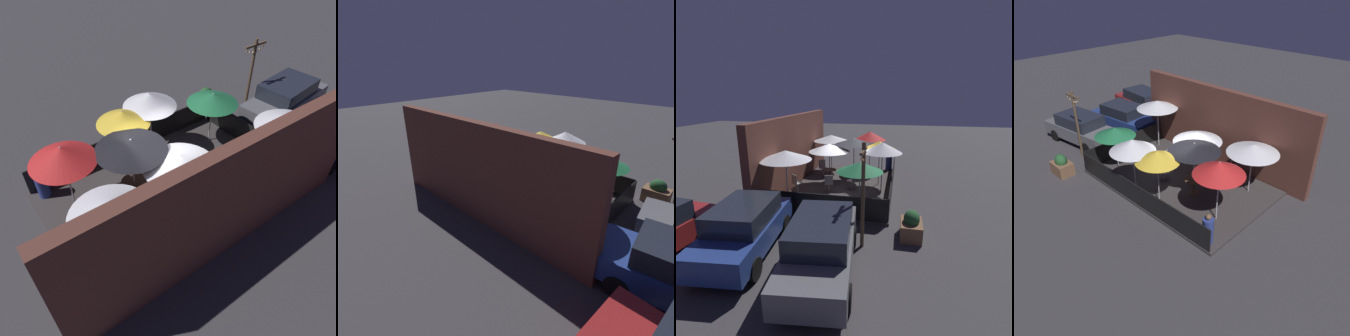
{
  "view_description": "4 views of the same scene",
  "coord_description": "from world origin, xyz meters",
  "views": [
    {
      "loc": [
        4.59,
        6.32,
        8.02
      ],
      "look_at": [
        0.2,
        0.32,
        1.37
      ],
      "focal_mm": 35.0,
      "sensor_mm": 36.0,
      "label": 1
    },
    {
      "loc": [
        -6.67,
        8.28,
        5.7
      ],
      "look_at": [
        0.92,
        0.29,
        1.06
      ],
      "focal_mm": 28.0,
      "sensor_mm": 36.0,
      "label": 2
    },
    {
      "loc": [
        -12.97,
        -2.75,
        4.82
      ],
      "look_at": [
        -0.01,
        0.06,
        1.05
      ],
      "focal_mm": 28.0,
      "sensor_mm": 36.0,
      "label": 3
    },
    {
      "loc": [
        8.76,
        -8.86,
        8.19
      ],
      "look_at": [
        0.56,
        -0.44,
        1.2
      ],
      "focal_mm": 35.0,
      "sensor_mm": 36.0,
      "label": 4
    }
  ],
  "objects": [
    {
      "name": "ground_plane",
      "position": [
        0.0,
        0.0,
        0.0
      ],
      "size": [
        60.0,
        60.0,
        0.0
      ],
      "primitive_type": "plane",
      "color": "#383538"
    },
    {
      "name": "patio_deck",
      "position": [
        0.0,
        0.0,
        0.06
      ],
      "size": [
        7.88,
        5.04,
        0.12
      ],
      "color": "#383333",
      "rests_on": "ground_plane"
    },
    {
      "name": "building_wall",
      "position": [
        0.0,
        2.75,
        1.88
      ],
      "size": [
        9.48,
        0.36,
        3.76
      ],
      "color": "brown",
      "rests_on": "ground_plane"
    },
    {
      "name": "fence_front",
      "position": [
        0.0,
        -2.47,
        0.59
      ],
      "size": [
        7.68,
        0.05,
        0.95
      ],
      "color": "black",
      "rests_on": "patio_deck"
    },
    {
      "name": "fence_side_left",
      "position": [
        -3.9,
        0.0,
        0.59
      ],
      "size": [
        0.05,
        4.84,
        0.95
      ],
      "color": "black",
      "rests_on": "patio_deck"
    },
    {
      "name": "patio_umbrella_0",
      "position": [
        0.21,
        0.91,
        2.06
      ],
      "size": [
        2.19,
        2.19,
        2.15
      ],
      "color": "#B2B2B7",
      "rests_on": "patio_deck"
    },
    {
      "name": "patio_umbrella_1",
      "position": [
        1.08,
        -0.27,
        2.3
      ],
      "size": [
        2.15,
        2.15,
        2.36
      ],
      "color": "#B2B2B7",
      "rests_on": "patio_deck"
    },
    {
      "name": "patio_umbrella_2",
      "position": [
        -3.36,
        1.77,
        2.42
      ],
      "size": [
        2.13,
        2.13,
        2.5
      ],
      "color": "#B2B2B7",
      "rests_on": "patio_deck"
    },
    {
      "name": "patio_umbrella_3",
      "position": [
        -2.95,
        -1.23,
        1.99
      ],
      "size": [
        1.89,
        1.89,
        2.06
      ],
      "color": "#B2B2B7",
      "rests_on": "patio_deck"
    },
    {
      "name": "patio_umbrella_4",
      "position": [
        2.87,
        -0.95,
        2.36
      ],
      "size": [
        1.91,
        1.91,
        2.49
      ],
      "color": "#B2B2B7",
      "rests_on": "patio_deck"
    },
    {
      "name": "patio_umbrella_5",
      "position": [
        2.69,
        1.46,
        2.17
      ],
      "size": [
        2.15,
        2.15,
        2.24
      ],
      "color": "#B2B2B7",
      "rests_on": "patio_deck"
    },
    {
      "name": "patio_umbrella_6",
      "position": [
        0.51,
        -1.72,
        2.24
      ],
      "size": [
        1.77,
        1.77,
        2.35
      ],
      "color": "#B2B2B7",
      "rests_on": "patio_deck"
    },
    {
      "name": "patio_umbrella_7",
      "position": [
        -0.69,
        -1.96,
        2.37
      ],
      "size": [
        1.87,
        1.87,
        2.5
      ],
      "color": "#B2B2B7",
      "rests_on": "patio_deck"
    },
    {
      "name": "dining_table_0",
      "position": [
        0.21,
        0.91,
        0.7
      ],
      "size": [
        0.72,
        0.72,
        0.74
      ],
      "color": "#4C3828",
      "rests_on": "patio_deck"
    },
    {
      "name": "dining_table_1",
      "position": [
        1.08,
        -0.27,
        0.68
      ],
      "size": [
        0.85,
        0.85,
        0.71
      ],
      "color": "#4C3828",
      "rests_on": "patio_deck"
    },
    {
      "name": "patio_chair_0",
      "position": [
        1.41,
        1.67,
        0.63
      ],
      "size": [
        0.55,
        0.55,
        0.93
      ],
      "rotation": [
        0.0,
        0.0,
        -2.58
      ],
      "color": "gray",
      "rests_on": "patio_deck"
    },
    {
      "name": "patio_chair_1",
      "position": [
        -1.22,
        0.56,
        0.61
      ],
      "size": [
        0.48,
        0.48,
        0.9
      ],
      "rotation": [
        0.0,
        0.0,
        0.24
      ],
      "color": "gray",
      "rests_on": "patio_deck"
    },
    {
      "name": "patio_chair_2",
      "position": [
        -1.58,
        2.11,
        0.62
      ],
      "size": [
        0.56,
        0.56,
        0.92
      ],
      "rotation": [
        0.0,
        0.0,
        -0.59
      ],
      "color": "gray",
      "rests_on": "patio_deck"
    },
    {
      "name": "patio_chair_3",
      "position": [
        -0.57,
        -0.5,
        0.61
      ],
      "size": [
        0.54,
        0.54,
        0.9
      ],
      "rotation": [
        0.0,
        0.0,
        1.07
      ],
      "color": "gray",
      "rests_on": "patio_deck"
    },
    {
      "name": "patron_0",
      "position": [
        3.44,
        -2.13,
        0.64
      ],
      "size": [
        0.54,
        0.54,
        1.19
      ],
      "rotation": [
        0.0,
        0.0,
        2.62
      ],
      "color": "navy",
      "rests_on": "patio_deck"
    },
    {
      "name": "planter_box",
      "position": [
        -4.54,
        -3.29,
        0.43
      ],
      "size": [
        1.04,
        0.73,
        1.01
      ],
      "color": "brown",
      "rests_on": "ground_plane"
    }
  ]
}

